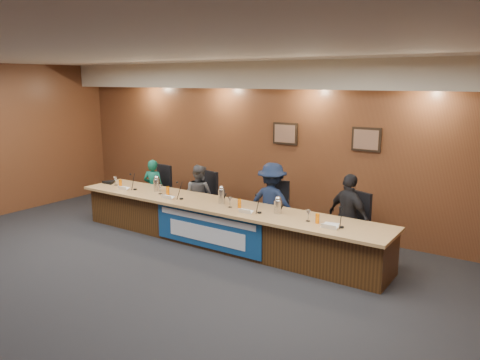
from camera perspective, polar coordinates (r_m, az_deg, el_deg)
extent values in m
plane|color=black|center=(6.80, -14.75, -13.26)|extent=(10.00, 10.00, 0.00)
cube|color=silver|center=(6.17, -16.40, 14.73)|extent=(10.00, 8.00, 0.04)
cube|color=#5B311C|center=(9.34, 3.45, 4.32)|extent=(10.00, 0.04, 3.20)
cube|color=beige|center=(9.04, 2.73, 12.65)|extent=(10.00, 0.50, 0.50)
cube|color=#412610|center=(8.31, -2.34, -5.51)|extent=(6.00, 0.80, 0.70)
cube|color=tan|center=(8.17, -2.57, -3.09)|extent=(6.10, 0.95, 0.05)
cube|color=navy|center=(7.99, -4.12, -6.04)|extent=(2.20, 0.02, 0.65)
cube|color=silver|center=(7.92, -4.20, -4.69)|extent=(2.00, 0.01, 0.10)
cube|color=silver|center=(8.00, -4.17, -6.61)|extent=(1.60, 0.01, 0.28)
cube|color=black|center=(9.09, 5.55, 5.65)|extent=(0.52, 0.04, 0.42)
cube|color=black|center=(8.44, 15.15, 4.79)|extent=(0.52, 0.04, 0.42)
imported|color=#0C503E|center=(10.07, -10.49, -0.99)|extent=(0.52, 0.42, 1.23)
imported|color=#45464A|center=(9.26, -5.02, -1.93)|extent=(0.61, 0.47, 1.25)
imported|color=#0F1933|center=(8.32, 3.92, -2.83)|extent=(0.99, 0.63, 1.45)
imported|color=black|center=(7.73, 13.10, -4.42)|extent=(0.90, 0.64, 1.41)
cube|color=black|center=(10.17, -10.06, -1.63)|extent=(0.52, 0.52, 0.08)
cube|color=black|center=(9.37, -4.62, -2.66)|extent=(0.56, 0.56, 0.08)
cube|color=black|center=(8.47, 4.24, -4.28)|extent=(0.59, 0.59, 0.08)
cube|color=black|center=(7.89, 13.29, -5.82)|extent=(0.62, 0.62, 0.08)
cube|color=white|center=(9.45, -14.17, -0.91)|extent=(0.24, 0.08, 0.10)
cylinder|color=black|center=(9.40, -12.68, -1.11)|extent=(0.07, 0.07, 0.02)
cylinder|color=orange|center=(9.70, -14.37, -0.40)|extent=(0.06, 0.06, 0.15)
cylinder|color=silver|center=(9.87, -14.94, -0.13)|extent=(0.08, 0.08, 0.18)
cube|color=white|center=(8.57, -8.94, -2.01)|extent=(0.24, 0.08, 0.10)
cylinder|color=black|center=(8.53, -7.16, -2.27)|extent=(0.07, 0.07, 0.02)
cylinder|color=orange|center=(8.87, -8.81, -1.32)|extent=(0.06, 0.06, 0.15)
cylinder|color=silver|center=(8.95, -9.72, -1.13)|extent=(0.08, 0.08, 0.18)
cube|color=white|center=(7.56, 0.56, -3.78)|extent=(0.24, 0.08, 0.10)
cylinder|color=black|center=(7.59, 2.37, -3.99)|extent=(0.07, 0.07, 0.02)
cylinder|color=orange|center=(7.88, -0.07, -2.89)|extent=(0.06, 0.06, 0.15)
cylinder|color=silver|center=(7.90, -1.23, -2.74)|extent=(0.08, 0.08, 0.18)
cube|color=white|center=(6.91, 10.76, -5.56)|extent=(0.24, 0.08, 0.10)
cylinder|color=black|center=(7.02, 12.28, -5.64)|extent=(0.07, 0.07, 0.02)
cylinder|color=orange|center=(7.15, 9.41, -4.65)|extent=(0.06, 0.06, 0.15)
cylinder|color=silver|center=(7.21, 8.32, -4.33)|extent=(0.08, 0.08, 0.18)
cylinder|color=silver|center=(9.18, -10.10, -0.62)|extent=(0.13, 0.13, 0.24)
cylinder|color=silver|center=(8.15, -2.24, -2.01)|extent=(0.12, 0.12, 0.25)
cylinder|color=silver|center=(7.58, 4.65, -3.28)|extent=(0.13, 0.13, 0.22)
cylinder|color=black|center=(10.10, -15.63, -0.27)|extent=(0.32, 0.32, 0.05)
cube|color=white|center=(7.09, 10.92, -5.45)|extent=(0.26, 0.33, 0.01)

